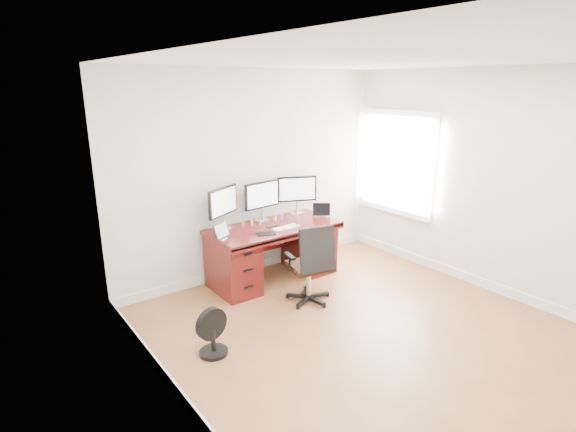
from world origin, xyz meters
TOP-DOWN VIEW (x-y plane):
  - ground at (0.00, 0.00)m, footprint 4.50×4.50m
  - back_wall at (0.00, 2.25)m, footprint 4.00×0.10m
  - right_wall at (2.00, 0.11)m, footprint 0.10×4.50m
  - desk at (0.00, 1.83)m, footprint 1.70×0.80m
  - office_chair at (-0.03, 1.02)m, footprint 0.62×0.62m
  - floor_fan at (-1.45, 0.75)m, footprint 0.33×0.28m
  - monitor_left at (-0.58, 2.07)m, footprint 0.51×0.27m
  - monitor_center at (0.00, 2.07)m, footprint 0.55×0.16m
  - monitor_right at (0.58, 2.07)m, footprint 0.52×0.25m
  - tablet_left at (-0.78, 1.75)m, footprint 0.24×0.17m
  - tablet_right at (0.77, 1.75)m, footprint 0.23×0.20m
  - keyboard at (0.02, 1.62)m, footprint 0.27×0.12m
  - trackpad at (0.18, 1.64)m, footprint 0.14×0.14m
  - drawing_tablet at (-0.27, 1.59)m, footprint 0.25×0.20m
  - phone at (-0.04, 1.80)m, footprint 0.14×0.07m
  - figurine_brown at (-0.37, 1.95)m, footprint 0.03×0.03m
  - figurine_orange at (-0.24, 1.95)m, footprint 0.03×0.03m
  - figurine_pink at (-0.12, 1.95)m, footprint 0.03×0.03m
  - figurine_yellow at (0.13, 1.95)m, footprint 0.03×0.03m
  - figurine_purple at (0.23, 1.95)m, footprint 0.03×0.03m

SIDE VIEW (x-z plane):
  - ground at x=0.00m, z-range 0.00..0.00m
  - floor_fan at x=-1.45m, z-range -0.01..0.47m
  - office_chair at x=-0.03m, z-range -0.17..0.81m
  - desk at x=0.00m, z-range 0.03..0.78m
  - trackpad at x=0.18m, z-range 0.75..0.76m
  - drawing_tablet at x=-0.27m, z-range 0.75..0.76m
  - phone at x=-0.04m, z-range 0.75..0.76m
  - keyboard at x=0.02m, z-range 0.75..0.76m
  - figurine_brown at x=-0.37m, z-range 0.75..0.84m
  - figurine_orange at x=-0.24m, z-range 0.75..0.84m
  - figurine_pink at x=-0.12m, z-range 0.75..0.84m
  - figurine_yellow at x=0.13m, z-range 0.75..0.84m
  - figurine_purple at x=0.23m, z-range 0.75..0.84m
  - tablet_left at x=-0.78m, z-range 0.74..0.93m
  - tablet_right at x=0.77m, z-range 0.74..0.93m
  - monitor_left at x=-0.58m, z-range 0.82..1.35m
  - monitor_center at x=0.00m, z-range 0.82..1.35m
  - monitor_right at x=0.58m, z-range 0.82..1.35m
  - back_wall at x=0.00m, z-range 0.00..2.70m
  - right_wall at x=2.00m, z-range 0.00..2.70m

